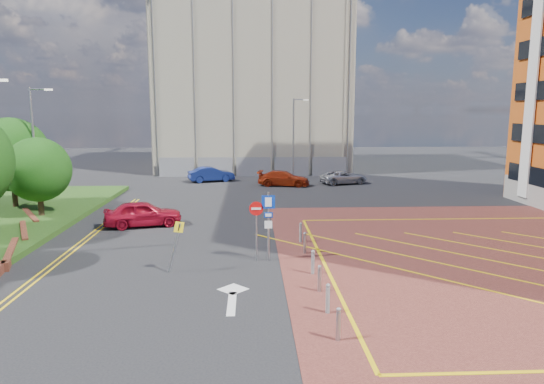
{
  "coord_description": "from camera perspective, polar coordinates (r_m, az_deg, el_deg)",
  "views": [
    {
      "loc": [
        -0.28,
        -20.49,
        6.84
      ],
      "look_at": [
        0.82,
        4.58,
        2.59
      ],
      "focal_mm": 32.0,
      "sensor_mm": 36.0,
      "label": 1
    }
  ],
  "objects": [
    {
      "name": "car_red_left",
      "position": [
        29.87,
        -14.94,
        -2.46
      ],
      "size": [
        4.81,
        2.85,
        1.54
      ],
      "primitive_type": "imported",
      "rotation": [
        0.0,
        0.0,
        1.81
      ],
      "color": "#A10D23",
      "rests_on": "ground"
    },
    {
      "name": "car_red_back",
      "position": [
        44.31,
        1.38,
        1.61
      ],
      "size": [
        5.01,
        2.81,
        1.37
      ],
      "primitive_type": "imported",
      "rotation": [
        0.0,
        0.0,
        1.37
      ],
      "color": "#9C260D",
      "rests_on": "ground"
    },
    {
      "name": "tree_d",
      "position": [
        37.33,
        -28.34,
        3.89
      ],
      "size": [
        5.0,
        5.0,
        6.08
      ],
      "color": "#3D2B1C",
      "rests_on": "grass_bed"
    },
    {
      "name": "bollard_row",
      "position": [
        20.04,
        5.07,
        -8.97
      ],
      "size": [
        0.14,
        11.14,
        0.9
      ],
      "color": "#9EA0A8",
      "rests_on": "forecourt"
    },
    {
      "name": "sign_cluster",
      "position": [
        22.03,
        -0.96,
        -3.21
      ],
      "size": [
        1.17,
        0.12,
        3.2
      ],
      "color": "#9EA0A8",
      "rests_on": "ground"
    },
    {
      "name": "ground",
      "position": [
        21.6,
        -1.67,
        -8.86
      ],
      "size": [
        140.0,
        140.0,
        0.0
      ],
      "primitive_type": "plane",
      "color": "black",
      "rests_on": "ground"
    },
    {
      "name": "tree_c",
      "position": [
        33.43,
        -25.82,
        2.38
      ],
      "size": [
        4.0,
        4.0,
        4.9
      ],
      "color": "#3D2B1C",
      "rests_on": "grass_bed"
    },
    {
      "name": "car_silver_back",
      "position": [
        45.99,
        8.42,
        1.73
      ],
      "size": [
        4.9,
        3.32,
        1.25
      ],
      "primitive_type": "imported",
      "rotation": [
        0.0,
        0.0,
        1.87
      ],
      "color": "#AEAFB6",
      "rests_on": "ground"
    },
    {
      "name": "lamp_back",
      "position": [
        48.75,
        2.63,
        6.67
      ],
      "size": [
        1.53,
        0.16,
        8.0
      ],
      "color": "#9EA0A8",
      "rests_on": "ground"
    },
    {
      "name": "warning_sign",
      "position": [
        20.9,
        -11.21,
        -5.59
      ],
      "size": [
        0.74,
        0.42,
        2.25
      ],
      "color": "#9EA0A8",
      "rests_on": "ground"
    },
    {
      "name": "car_blue_back",
      "position": [
        47.28,
        -7.17,
        2.09
      ],
      "size": [
        4.65,
        2.86,
        1.45
      ],
      "primitive_type": "imported",
      "rotation": [
        0.0,
        0.0,
        1.9
      ],
      "color": "navy",
      "rests_on": "ground"
    },
    {
      "name": "lamp_left_far",
      "position": [
        35.5,
        -26.1,
        5.11
      ],
      "size": [
        1.53,
        0.16,
        8.0
      ],
      "color": "#9EA0A8",
      "rests_on": "grass_bed"
    },
    {
      "name": "retaining_wall",
      "position": [
        26.13,
        -28.77,
        -6.33
      ],
      "size": [
        6.06,
        20.33,
        0.4
      ],
      "color": "brown",
      "rests_on": "ground"
    },
    {
      "name": "construction_building",
      "position": [
        60.64,
        -2.32,
        13.52
      ],
      "size": [
        21.2,
        19.2,
        22.0
      ],
      "primitive_type": "cube",
      "color": "#B8AE96",
      "rests_on": "ground"
    },
    {
      "name": "construction_fence",
      "position": [
        50.84,
        -1.06,
        3.0
      ],
      "size": [
        21.6,
        0.06,
        2.0
      ],
      "primitive_type": "cube",
      "color": "gray",
      "rests_on": "ground"
    }
  ]
}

